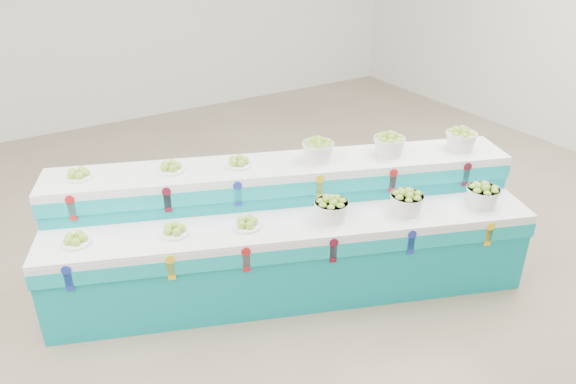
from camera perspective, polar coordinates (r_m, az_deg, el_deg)
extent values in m
plane|color=#75644F|center=(4.61, -0.95, -11.28)|extent=(10.00, 10.00, 0.00)
cylinder|color=white|center=(4.25, -21.38, -4.58)|extent=(0.28, 0.28, 0.09)
cylinder|color=white|center=(4.16, -11.83, -3.86)|extent=(0.28, 0.28, 0.09)
cylinder|color=white|center=(4.17, -4.33, -3.21)|extent=(0.28, 0.28, 0.09)
cylinder|color=white|center=(4.53, -21.12, 1.83)|extent=(0.28, 0.28, 0.09)
cylinder|color=white|center=(4.45, -12.20, 2.64)|extent=(0.28, 0.28, 0.09)
cylinder|color=white|center=(4.45, -5.19, 3.22)|extent=(0.28, 0.28, 0.09)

